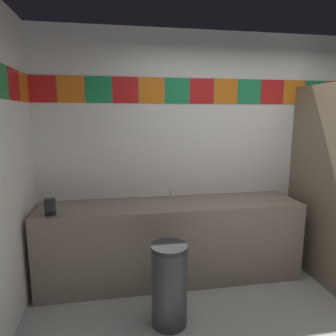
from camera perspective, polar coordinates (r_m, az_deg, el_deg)
The scene contains 5 objects.
wall_back at distance 3.65m, azimuth 12.36°, elevation 3.11°, with size 4.47×0.09×2.67m.
vanity_counter at distance 3.35m, azimuth 0.64°, elevation -13.56°, with size 2.74×0.60×0.85m.
faucet_center at distance 3.27m, azimuth 0.38°, elevation -5.37°, with size 0.04×0.10×0.14m.
soap_dispenser at distance 3.02m, azimuth -21.41°, elevation -6.87°, with size 0.09×0.09×0.16m.
trash_bin at distance 2.72m, azimuth 0.25°, elevation -21.25°, with size 0.31×0.31×0.71m.
Camera 1 is at (-1.37, -1.72, 1.77)m, focal length 32.18 mm.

